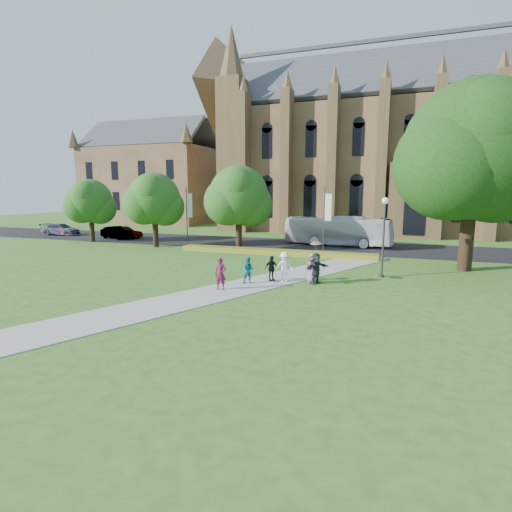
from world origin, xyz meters
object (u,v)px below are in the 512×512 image
at_px(car_1, 117,233).
at_px(pedestrian_0, 220,274).
at_px(large_tree, 474,151).
at_px(tour_coach, 338,231).
at_px(car_2, 61,229).
at_px(car_0, 124,232).
at_px(streetlamp, 384,227).

bearing_deg(car_1, pedestrian_0, -114.59).
height_order(large_tree, tour_coach, large_tree).
height_order(large_tree, car_2, large_tree).
bearing_deg(car_2, tour_coach, -93.73).
height_order(tour_coach, car_2, tour_coach).
distance_m(tour_coach, pedestrian_0, 21.73).
bearing_deg(car_2, car_0, -97.39).
bearing_deg(large_tree, car_0, 167.40).
bearing_deg(streetlamp, pedestrian_0, -141.05).
bearing_deg(car_0, car_2, 86.78).
bearing_deg(pedestrian_0, car_2, 136.93).
height_order(large_tree, car_0, large_tree).
height_order(car_1, pedestrian_0, pedestrian_0).
height_order(tour_coach, car_0, tour_coach).
height_order(large_tree, car_1, large_tree).
bearing_deg(car_0, large_tree, -105.36).
relative_size(car_0, car_1, 1.01).
height_order(car_2, pedestrian_0, pedestrian_0).
relative_size(streetlamp, car_2, 1.03).
xyz_separation_m(streetlamp, car_2, (-40.26, 12.58, -2.54)).
bearing_deg(pedestrian_0, car_0, 126.78).
xyz_separation_m(large_tree, car_2, (-45.76, 8.08, -7.61)).
height_order(car_0, pedestrian_0, pedestrian_0).
distance_m(streetlamp, car_2, 42.26).
relative_size(streetlamp, large_tree, 0.40).
relative_size(car_1, car_2, 0.88).
bearing_deg(large_tree, tour_coach, 136.44).
xyz_separation_m(car_0, car_2, (-9.96, 0.08, -0.03)).
xyz_separation_m(streetlamp, car_0, (-30.30, 12.50, -2.51)).
bearing_deg(large_tree, streetlamp, -140.71).
distance_m(large_tree, pedestrian_0, 19.53).
bearing_deg(streetlamp, large_tree, 39.29).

